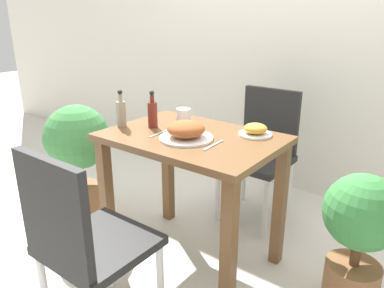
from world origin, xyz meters
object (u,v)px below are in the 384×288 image
Objects in this scene: condiment_bottle at (153,113)px; sauce_bottle at (121,112)px; drink_cup at (183,116)px; side_plate at (255,130)px; potted_plant_left at (78,147)px; potted_plant_right at (359,234)px; chair_far at (262,147)px; food_plate at (186,131)px; chair_near at (83,239)px.

sauce_bottle is at bearing -148.92° from condiment_bottle.
side_plate is at bearing 5.27° from drink_cup.
potted_plant_left reaches higher than potted_plant_right.
side_plate is 0.22× the size of potted_plant_left.
side_plate is 0.25× the size of potted_plant_right.
potted_plant_left is at bearing -159.99° from drink_cup.
side_plate is at bearing -68.14° from chair_far.
potted_plant_left is (-1.13, -0.29, -0.26)m from side_plate.
food_plate reaches higher than potted_plant_right.
chair_near reaches higher than food_plate.
potted_plant_right is at bearing 7.92° from potted_plant_left.
potted_plant_left is at bearing 178.25° from sauce_bottle.
potted_plant_left is 1.73m from potted_plant_right.
condiment_bottle reaches higher than chair_near.
chair_near is at bearing -93.11° from chair_far.
side_plate is 1.20m from potted_plant_left.
potted_plant_left is (-0.93, -0.81, 0.03)m from chair_far.
chair_far is 0.97m from potted_plant_right.
side_plate is (0.21, -0.52, 0.29)m from chair_far.
potted_plant_left is at bearing -138.94° from chair_far.
sauce_bottle is (-0.47, -0.82, 0.34)m from chair_far.
condiment_bottle reaches higher than side_plate.
chair_near is at bearing -36.08° from potted_plant_left.
sauce_bottle reaches higher than drink_cup.
chair_far is 3.22× the size of food_plate.
potted_plant_left is at bearing -178.27° from food_plate.
side_plate reaches higher than potted_plant_right.
food_plate is 1.57× the size of side_plate.
potted_plant_left is (-0.61, -0.08, -0.31)m from condiment_bottle.
condiment_bottle is 1.20m from potted_plant_right.
chair_far is at bearing 41.06° from potted_plant_left.
potted_plant_right is (0.83, 0.21, -0.39)m from food_plate.
chair_far is 0.68m from drink_cup.
sauce_bottle is (-0.23, -0.26, 0.04)m from drink_cup.
chair_far is 5.06× the size of side_plate.
food_plate is 0.92m from potted_plant_left.
chair_near is at bearing -70.82° from condiment_bottle.
food_plate is 0.39× the size of potted_plant_right.
drink_cup is 0.12× the size of potted_plant_right.
food_plate reaches higher than potted_plant_left.
food_plate reaches higher than side_plate.
condiment_bottle reaches higher than chair_far.
condiment_bottle is at bearing -157.92° from side_plate.
condiment_bottle is (-0.24, 0.70, 0.34)m from chair_near.
chair_far reaches higher than food_plate.
side_plate is at bearing 14.43° from potted_plant_left.
condiment_bottle is at bearing 7.32° from potted_plant_left.
condiment_bottle is at bearing -115.22° from drink_cup.
drink_cup is 0.19m from condiment_bottle.
chair_near reaches higher than potted_plant_left.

